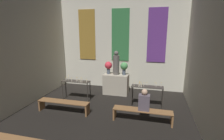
# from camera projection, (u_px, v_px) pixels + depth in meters

# --- Properties ---
(wall_back) EXTENTS (6.63, 0.16, 4.61)m
(wall_back) POSITION_uv_depth(u_px,v_px,m) (121.00, 44.00, 8.94)
(wall_back) COLOR beige
(wall_back) RESTS_ON ground_plane
(altar) EXTENTS (1.17, 0.67, 0.96)m
(altar) POSITION_uv_depth(u_px,v_px,m) (116.00, 84.00, 8.42)
(altar) COLOR #ADA38E
(altar) RESTS_ON ground_plane
(statue) EXTENTS (0.29, 0.29, 1.12)m
(statue) POSITION_uv_depth(u_px,v_px,m) (116.00, 64.00, 8.20)
(statue) COLOR #5B5651
(statue) RESTS_ON altar
(flower_vase_left) EXTENTS (0.35, 0.35, 0.60)m
(flower_vase_left) POSITION_uv_depth(u_px,v_px,m) (108.00, 66.00, 8.32)
(flower_vase_left) COLOR #4C5666
(flower_vase_left) RESTS_ON altar
(flower_vase_right) EXTENTS (0.35, 0.35, 0.60)m
(flower_vase_right) POSITION_uv_depth(u_px,v_px,m) (124.00, 67.00, 8.13)
(flower_vase_right) COLOR #4C5666
(flower_vase_right) RESTS_ON altar
(candle_rack_left) EXTENTS (1.24, 0.37, 1.06)m
(candle_rack_left) POSITION_uv_depth(u_px,v_px,m) (76.00, 84.00, 7.62)
(candle_rack_left) COLOR #332D28
(candle_rack_left) RESTS_ON ground_plane
(candle_rack_right) EXTENTS (1.24, 0.37, 1.06)m
(candle_rack_right) POSITION_uv_depth(u_px,v_px,m) (147.00, 90.00, 6.89)
(candle_rack_right) COLOR #332D28
(candle_rack_right) RESTS_ON ground_plane
(pew_back_left) EXTENTS (1.96, 0.36, 0.44)m
(pew_back_left) POSITION_uv_depth(u_px,v_px,m) (64.00, 104.00, 6.51)
(pew_back_left) COLOR brown
(pew_back_left) RESTS_ON ground_plane
(pew_back_right) EXTENTS (1.96, 0.36, 0.44)m
(pew_back_right) POSITION_uv_depth(u_px,v_px,m) (142.00, 113.00, 5.81)
(pew_back_right) COLOR brown
(pew_back_right) RESTS_ON ground_plane
(person_seated) EXTENTS (0.36, 0.24, 0.73)m
(person_seated) POSITION_uv_depth(u_px,v_px,m) (144.00, 101.00, 5.71)
(person_seated) COLOR #564C56
(person_seated) RESTS_ON pew_back_right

